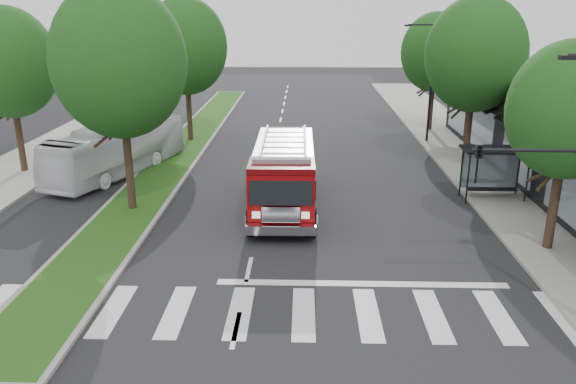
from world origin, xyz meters
The scene contains 13 objects.
ground centered at (0.00, 0.00, 0.00)m, with size 140.00×140.00×0.00m, color black.
sidewalk_right centered at (12.50, 10.00, 0.07)m, with size 5.00×80.00×0.15m, color gray.
median centered at (-6.00, 18.00, 0.08)m, with size 3.00×50.00×0.15m.
bus_shelter centered at (11.20, 8.15, 2.04)m, with size 3.20×1.60×2.61m.
tree_right_near centered at (11.50, 2.00, 5.51)m, with size 4.40×4.40×8.05m.
tree_right_mid centered at (11.50, 14.00, 6.49)m, with size 5.60×5.60×9.72m.
tree_right_far centered at (11.50, 24.00, 5.84)m, with size 5.00×5.00×8.73m.
tree_median_near centered at (-6.00, 6.00, 6.81)m, with size 5.80×5.80×10.16m.
tree_median_far centered at (-6.00, 20.00, 6.49)m, with size 5.60×5.60×9.72m.
tree_left_mid centered at (-14.00, 12.00, 6.16)m, with size 5.20×5.20×9.16m.
streetlight_right_far centered at (10.35, 20.00, 4.48)m, with size 2.11×0.20×8.00m.
fire_engine centered at (1.04, 6.79, 1.55)m, with size 2.93×9.37×3.24m.
city_bus centered at (-8.50, 12.01, 1.43)m, with size 2.41×10.29×2.86m, color white.
Camera 1 is at (1.95, -18.37, 9.12)m, focal length 35.00 mm.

